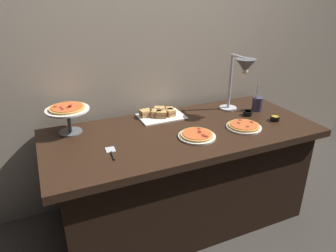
# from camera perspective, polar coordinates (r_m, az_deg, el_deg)

# --- Properties ---
(ground_plane) EXTENTS (8.00, 8.00, 0.00)m
(ground_plane) POSITION_cam_1_polar(r_m,az_deg,el_deg) (2.57, 2.42, -16.33)
(ground_plane) COLOR #38332D
(back_wall) EXTENTS (4.40, 0.04, 2.40)m
(back_wall) POSITION_cam_1_polar(r_m,az_deg,el_deg) (2.46, -2.35, 13.18)
(back_wall) COLOR tan
(back_wall) RESTS_ON ground_plane
(buffet_table) EXTENTS (1.90, 0.84, 0.76)m
(buffet_table) POSITION_cam_1_polar(r_m,az_deg,el_deg) (2.34, 2.58, -9.10)
(buffet_table) COLOR black
(buffet_table) RESTS_ON ground_plane
(heat_lamp) EXTENTS (0.15, 0.31, 0.45)m
(heat_lamp) POSITION_cam_1_polar(r_m,az_deg,el_deg) (2.38, 13.55, 9.84)
(heat_lamp) COLOR #B7BABF
(heat_lamp) RESTS_ON buffet_table
(pizza_plate_front) EXTENTS (0.25, 0.25, 0.03)m
(pizza_plate_front) POSITION_cam_1_polar(r_m,az_deg,el_deg) (2.24, 13.83, -0.03)
(pizza_plate_front) COLOR white
(pizza_plate_front) RESTS_ON buffet_table
(pizza_plate_center) EXTENTS (0.25, 0.25, 0.03)m
(pizza_plate_center) POSITION_cam_1_polar(r_m,az_deg,el_deg) (2.05, 5.37, -1.73)
(pizza_plate_center) COLOR white
(pizza_plate_center) RESTS_ON buffet_table
(pizza_plate_raised_stand) EXTENTS (0.29, 0.29, 0.19)m
(pizza_plate_raised_stand) POSITION_cam_1_polar(r_m,az_deg,el_deg) (2.16, -18.05, 2.55)
(pizza_plate_raised_stand) COLOR #595B60
(pizza_plate_raised_stand) RESTS_ON buffet_table
(sandwich_platter) EXTENTS (0.34, 0.24, 0.06)m
(sandwich_platter) POSITION_cam_1_polar(r_m,az_deg,el_deg) (2.37, -1.50, 2.25)
(sandwich_platter) COLOR white
(sandwich_platter) RESTS_ON buffet_table
(sauce_cup_near) EXTENTS (0.07, 0.07, 0.04)m
(sauce_cup_near) POSITION_cam_1_polar(r_m,az_deg,el_deg) (2.47, 14.50, 2.35)
(sauce_cup_near) COLOR black
(sauce_cup_near) RESTS_ON buffet_table
(sauce_cup_far) EXTENTS (0.07, 0.07, 0.04)m
(sauce_cup_far) POSITION_cam_1_polar(r_m,az_deg,el_deg) (2.43, 19.16, 1.37)
(sauce_cup_far) COLOR black
(sauce_cup_far) RESTS_ON buffet_table
(utensil_holder) EXTENTS (0.08, 0.08, 0.23)m
(utensil_holder) POSITION_cam_1_polar(r_m,az_deg,el_deg) (2.58, 16.16, 4.00)
(utensil_holder) COLOR #383347
(utensil_holder) RESTS_ON buffet_table
(serving_spatula) EXTENTS (0.06, 0.17, 0.01)m
(serving_spatula) POSITION_cam_1_polar(r_m,az_deg,el_deg) (1.88, -10.40, -4.85)
(serving_spatula) COLOR #B7BABF
(serving_spatula) RESTS_ON buffet_table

